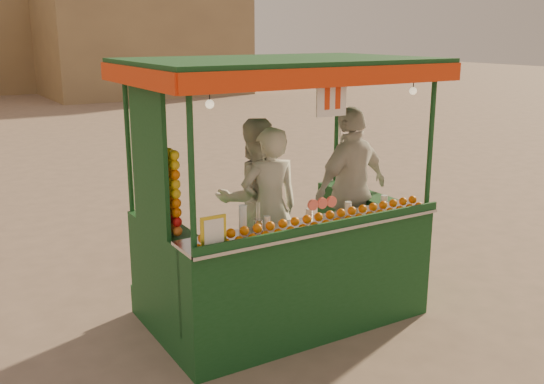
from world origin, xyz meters
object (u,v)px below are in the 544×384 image
juice_cart (279,241)px  vendor_left (270,208)px  vendor_middle (253,198)px  vendor_right (351,190)px

juice_cart → vendor_left: (0.01, 0.21, 0.29)m
vendor_middle → vendor_right: size_ratio=0.94×
vendor_middle → juice_cart: bearing=94.7°
juice_cart → vendor_right: size_ratio=1.60×
vendor_left → vendor_right: (1.02, -0.05, 0.07)m
juice_cart → vendor_left: bearing=87.7°
vendor_left → vendor_middle: 0.36m
vendor_left → vendor_right: vendor_right is taller
vendor_middle → vendor_right: 1.09m
juice_cart → vendor_middle: (0.02, 0.56, 0.32)m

